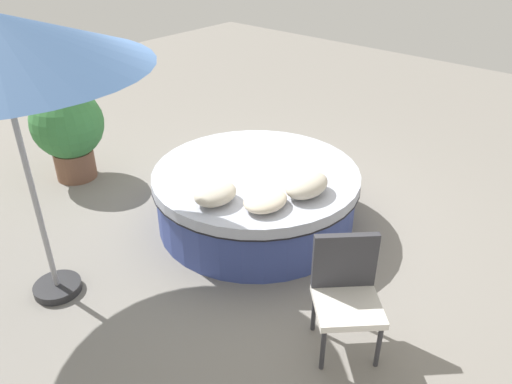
{
  "coord_description": "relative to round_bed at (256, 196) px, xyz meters",
  "views": [
    {
      "loc": [
        3.66,
        3.18,
        3.21
      ],
      "look_at": [
        0.0,
        0.0,
        0.4
      ],
      "focal_mm": 35.06,
      "sensor_mm": 36.0,
      "label": 1
    }
  ],
  "objects": [
    {
      "name": "throw_pillow_2",
      "position": [
        0.05,
        0.71,
        0.43
      ],
      "size": [
        0.52,
        0.37,
        0.22
      ],
      "primitive_type": "ellipsoid",
      "color": "beige",
      "rests_on": "round_bed"
    },
    {
      "name": "patio_chair",
      "position": [
        0.88,
        1.71,
        0.22
      ],
      "size": [
        0.72,
        0.72,
        0.98
      ],
      "rotation": [
        0.0,
        0.0,
        -0.79
      ],
      "color": "#333338",
      "rests_on": "ground_plane"
    },
    {
      "name": "throw_pillow_1",
      "position": [
        0.51,
        0.56,
        0.4
      ],
      "size": [
        0.48,
        0.38,
        0.15
      ],
      "primitive_type": "ellipsoid",
      "color": "beige",
      "rests_on": "round_bed"
    },
    {
      "name": "round_bed",
      "position": [
        0.0,
        0.0,
        0.0
      ],
      "size": [
        2.29,
        2.29,
        0.66
      ],
      "color": "#38478C",
      "rests_on": "ground_plane"
    },
    {
      "name": "planter",
      "position": [
        0.75,
        -2.55,
        0.37
      ],
      "size": [
        0.92,
        0.92,
        1.24
      ],
      "color": "brown",
      "rests_on": "ground_plane"
    },
    {
      "name": "ground_plane",
      "position": [
        0.0,
        0.0,
        -0.34
      ],
      "size": [
        16.0,
        16.0,
        0.0
      ],
      "primitive_type": "plane",
      "color": "gray"
    },
    {
      "name": "throw_pillow_0",
      "position": [
        0.75,
        0.13,
        0.42
      ],
      "size": [
        0.46,
        0.37,
        0.2
      ],
      "primitive_type": "ellipsoid",
      "color": "beige",
      "rests_on": "round_bed"
    }
  ]
}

